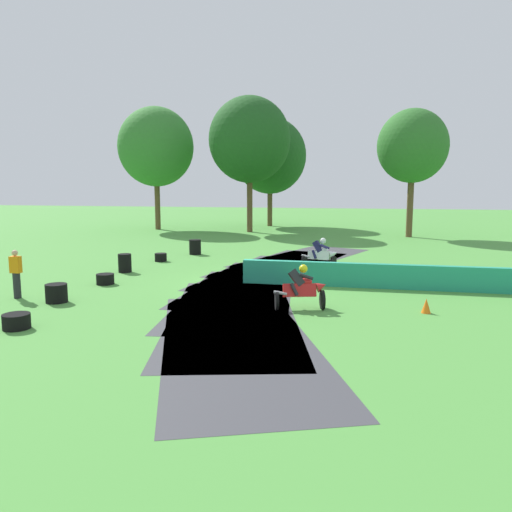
% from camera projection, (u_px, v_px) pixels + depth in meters
% --- Properties ---
extents(ground_plane, '(120.00, 120.00, 0.00)m').
position_uv_depth(ground_plane, '(250.00, 283.00, 19.53)').
color(ground_plane, '#4C933D').
extents(track_asphalt, '(7.08, 24.27, 0.01)m').
position_uv_depth(track_asphalt, '(264.00, 283.00, 19.41)').
color(track_asphalt, '#3D3D42').
rests_on(track_asphalt, ground).
extents(safety_barrier, '(12.28, 0.50, 0.90)m').
position_uv_depth(safety_barrier, '(409.00, 277.00, 18.24)').
color(safety_barrier, '#239375').
rests_on(safety_barrier, ground).
extents(motorcycle_lead_white, '(1.71, 1.02, 1.42)m').
position_uv_depth(motorcycle_lead_white, '(321.00, 254.00, 22.74)').
color(motorcycle_lead_white, black).
rests_on(motorcycle_lead_white, ground).
extents(motorcycle_chase_red, '(1.68, 1.08, 1.43)m').
position_uv_depth(motorcycle_chase_red, '(302.00, 288.00, 15.39)').
color(motorcycle_chase_red, black).
rests_on(motorcycle_chase_red, ground).
extents(tire_stack_near, '(0.63, 0.63, 0.80)m').
position_uv_depth(tire_stack_near, '(195.00, 247.00, 27.25)').
color(tire_stack_near, black).
rests_on(tire_stack_near, ground).
extents(tire_stack_mid_a, '(0.58, 0.58, 0.40)m').
position_uv_depth(tire_stack_mid_a, '(161.00, 257.00, 24.84)').
color(tire_stack_mid_a, black).
rests_on(tire_stack_mid_a, ground).
extents(tire_stack_mid_b, '(0.57, 0.57, 0.80)m').
position_uv_depth(tire_stack_mid_b, '(125.00, 263.00, 21.77)').
color(tire_stack_mid_b, black).
rests_on(tire_stack_mid_b, ground).
extents(tire_stack_far, '(0.67, 0.67, 0.40)m').
position_uv_depth(tire_stack_far, '(105.00, 279.00, 19.19)').
color(tire_stack_far, black).
rests_on(tire_stack_far, ground).
extents(tire_stack_extra_a, '(0.69, 0.69, 0.60)m').
position_uv_depth(tire_stack_extra_a, '(56.00, 293.00, 16.27)').
color(tire_stack_extra_a, black).
rests_on(tire_stack_extra_a, ground).
extents(tire_stack_extra_b, '(0.71, 0.71, 0.40)m').
position_uv_depth(tire_stack_extra_b, '(16.00, 321.00, 13.32)').
color(tire_stack_extra_b, black).
rests_on(tire_stack_extra_b, ground).
extents(track_marshal, '(0.34, 0.24, 1.63)m').
position_uv_depth(track_marshal, '(16.00, 274.00, 16.79)').
color(track_marshal, '#232328').
rests_on(track_marshal, ground).
extents(traffic_cone, '(0.28, 0.28, 0.44)m').
position_uv_depth(traffic_cone, '(426.00, 306.00, 14.93)').
color(traffic_cone, orange).
rests_on(traffic_cone, ground).
extents(tree_far_left, '(6.15, 6.15, 10.01)m').
position_uv_depth(tree_far_left, '(156.00, 147.00, 41.21)').
color(tree_far_left, brown).
rests_on(tree_far_left, ground).
extents(tree_far_right, '(6.32, 6.32, 10.48)m').
position_uv_depth(tree_far_right, '(250.00, 140.00, 38.91)').
color(tree_far_right, brown).
rests_on(tree_far_right, ground).
extents(tree_mid_rise, '(6.39, 6.39, 9.60)m').
position_uv_depth(tree_mid_rise, '(270.00, 156.00, 44.62)').
color(tree_mid_rise, brown).
rests_on(tree_mid_rise, ground).
extents(tree_behind_barrier, '(4.90, 4.90, 8.99)m').
position_uv_depth(tree_behind_barrier, '(413.00, 146.00, 35.26)').
color(tree_behind_barrier, brown).
rests_on(tree_behind_barrier, ground).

